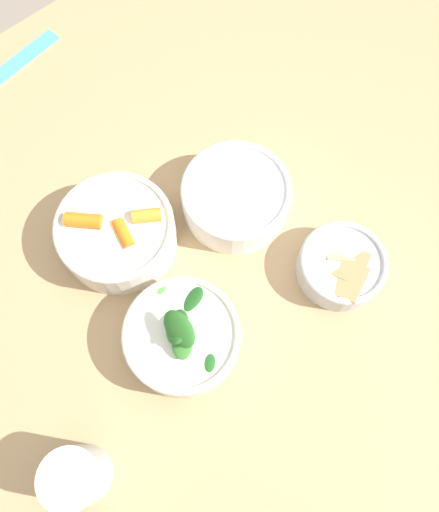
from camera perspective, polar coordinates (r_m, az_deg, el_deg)
name	(u,v)px	position (r m, az deg, el deg)	size (l,w,h in m)	color
ground_plane	(233,316)	(1.52, 1.55, -6.83)	(10.00, 10.00, 0.00)	gray
dining_table	(243,227)	(0.87, 2.70, 3.33)	(1.35, 1.07, 0.78)	tan
bowl_carrots	(117,232)	(0.74, -11.68, 2.71)	(0.17, 0.17, 0.07)	silver
bowl_greens	(182,336)	(0.68, -4.30, -9.07)	(0.16, 0.16, 0.10)	silver
bowl_beans_hotdog	(236,198)	(0.75, 1.87, 6.67)	(0.16, 0.16, 0.06)	white
bowl_cookies	(342,266)	(0.73, 13.77, -1.07)	(0.13, 0.13, 0.05)	silver
cup	(77,477)	(0.68, -16.02, -23.08)	(0.07, 0.07, 0.08)	#B2B7C1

